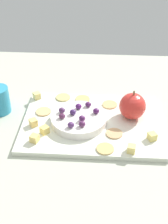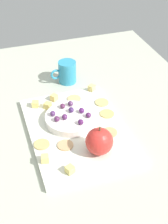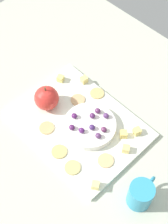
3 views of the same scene
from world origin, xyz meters
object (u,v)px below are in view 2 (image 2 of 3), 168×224
cracker_3 (110,132)px  grape_6 (88,115)px  grape_0 (71,104)px  grape_3 (53,113)px  cheese_cube_4 (54,98)px  cheese_cube_2 (48,106)px  cheese_cube_3 (92,88)px  serving_dish (70,119)px  cracker_5 (42,144)px  grape_8 (57,119)px  platter (78,130)px  cheese_cube_0 (70,170)px  cracker_2 (74,99)px  grape_1 (82,110)px  cheese_cube_5 (35,104)px  cup (67,72)px  apple_whole (99,141)px  grape_5 (71,110)px  cracker_0 (65,145)px  grape_4 (65,117)px  cheese_cube_1 (45,159)px  cracker_1 (102,102)px  cracker_4 (107,114)px  grape_2 (81,123)px  grape_7 (63,106)px

cracker_3 → grape_6: (-6.46, -4.47, 2.81)cm
grape_0 → grape_3: 7.34cm
cheese_cube_4 → cheese_cube_2: bearing=-40.0°
cheese_cube_3 → cracker_3: size_ratio=0.45×
serving_dish → cracker_5: size_ratio=3.50×
cracker_5 → serving_dish: bearing=125.8°
grape_8 → serving_dish: bearing=106.6°
platter → cracker_5: size_ratio=8.78×
cheese_cube_0 → cracker_2: cheese_cube_0 is taller
cheese_cube_2 → grape_1: (8.59, 8.83, 2.07)cm
cheese_cube_5 → cheese_cube_3: bearing=99.0°
platter → cup: bearing=170.3°
apple_whole → cheese_cube_4: bearing=-168.3°
cheese_cube_2 → grape_1: 12.49cm
cheese_cube_3 → cracker_2: (3.33, -7.47, -0.81)cm
grape_0 → grape_3: bearing=-63.9°
grape_1 → grape_5: size_ratio=1.00×
cheese_cube_5 → grape_6: 19.30cm
cracker_0 → grape_4: bearing=164.9°
serving_dish → cup: size_ratio=1.63×
cheese_cube_1 → cheese_cube_5: bearing=174.4°
cracker_0 → cracker_5: (-2.44, -6.27, 0.00)cm
cheese_cube_0 → grape_0: size_ratio=1.11×
apple_whole → cheese_cube_1: apple_whole is taller
apple_whole → cracker_1: apple_whole is taller
cheese_cube_0 → cracker_3: size_ratio=0.45×
serving_dish → cracker_0: bearing=-23.0°
cup → apple_whole: bearing=-3.1°
cracker_4 → grape_8: grape_8 is taller
cheese_cube_0 → grape_0: (-24.84, 7.53, 2.07)cm
cheese_cube_3 → cracker_4: (14.54, 0.07, -0.81)cm
apple_whole → grape_2: size_ratio=4.20×
cheese_cube_4 → grape_3: grape_3 is taller
grape_3 → grape_5: bearing=90.0°
cheese_cube_2 → cracker_1: bearing=80.7°
cracker_3 → cheese_cube_0: bearing=-54.4°
grape_0 → grape_2: size_ratio=1.00×
cheese_cube_0 → cracker_2: (-30.87, 10.50, -0.81)cm
grape_1 → grape_8: 8.41cm
cheese_cube_0 → cracker_4: size_ratio=0.45×
cracker_2 → grape_5: (9.25, -3.70, 2.87)cm
cracker_3 → grape_3: 18.20cm
apple_whole → grape_0: (-20.07, -2.22, -0.74)cm
cracker_0 → grape_8: (-8.76, -0.04, 2.89)cm
cheese_cube_3 → cracker_2: size_ratio=0.45×
cheese_cube_1 → cup: size_ratio=0.21×
platter → serving_dish: (-3.77, -1.30, 1.81)cm
cheese_cube_4 → cracker_4: (12.90, 14.02, -0.81)cm
cheese_cube_4 → grape_7: bearing=5.7°
grape_4 → grape_7: grape_4 is taller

